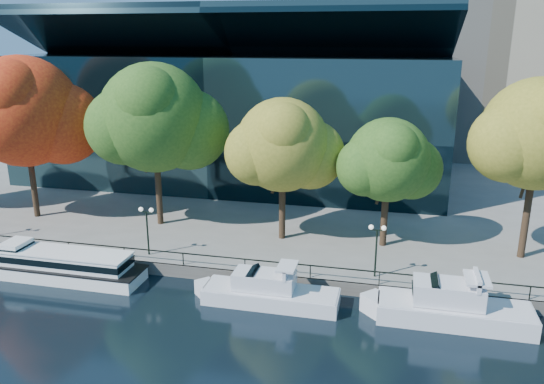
% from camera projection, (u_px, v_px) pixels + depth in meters
% --- Properties ---
extents(ground, '(160.00, 160.00, 0.00)m').
position_uv_depth(ground, '(167.00, 295.00, 38.56)').
color(ground, black).
rests_on(ground, ground).
extents(promenade, '(90.00, 67.08, 1.00)m').
position_uv_depth(promenade, '(276.00, 170.00, 72.40)').
color(promenade, slate).
rests_on(promenade, ground).
extents(railing, '(88.20, 0.08, 0.99)m').
position_uv_depth(railing, '(183.00, 253.00, 41.05)').
color(railing, black).
rests_on(railing, promenade).
extents(convention_building, '(50.00, 24.57, 21.43)m').
position_uv_depth(convention_building, '(238.00, 115.00, 66.72)').
color(convention_building, black).
rests_on(convention_building, ground).
extents(tour_boat, '(14.34, 3.20, 2.72)m').
position_uv_depth(tour_boat, '(58.00, 264.00, 41.07)').
color(tour_boat, white).
rests_on(tour_boat, ground).
extents(cruiser_near, '(10.56, 2.72, 3.06)m').
position_uv_depth(cruiser_near, '(265.00, 291.00, 37.16)').
color(cruiser_near, silver).
rests_on(cruiser_near, ground).
extents(cruiser_far, '(11.06, 3.06, 3.61)m').
position_uv_depth(cruiser_far, '(447.00, 306.00, 34.67)').
color(cruiser_far, silver).
rests_on(cruiser_far, ground).
extents(tree_1, '(12.97, 10.64, 15.53)m').
position_uv_depth(tree_1, '(26.00, 114.00, 49.50)').
color(tree_1, black).
rests_on(tree_1, promenade).
extents(tree_2, '(12.34, 10.12, 15.01)m').
position_uv_depth(tree_2, '(156.00, 120.00, 47.52)').
color(tree_2, black).
rests_on(tree_2, promenade).
extents(tree_3, '(9.93, 8.14, 12.32)m').
position_uv_depth(tree_3, '(284.00, 147.00, 44.40)').
color(tree_3, black).
rests_on(tree_3, promenade).
extents(tree_4, '(8.62, 7.07, 10.89)m').
position_uv_depth(tree_4, '(390.00, 162.00, 43.07)').
color(tree_4, black).
rests_on(tree_4, promenade).
extents(tree_5, '(10.71, 8.79, 14.31)m').
position_uv_depth(tree_5, '(540.00, 137.00, 39.92)').
color(tree_5, black).
rests_on(tree_5, promenade).
extents(lamp_1, '(1.26, 0.36, 4.03)m').
position_uv_depth(lamp_1, '(147.00, 220.00, 42.40)').
color(lamp_1, black).
rests_on(lamp_1, promenade).
extents(lamp_2, '(1.26, 0.36, 4.03)m').
position_uv_depth(lamp_2, '(377.00, 239.00, 38.45)').
color(lamp_2, black).
rests_on(lamp_2, promenade).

